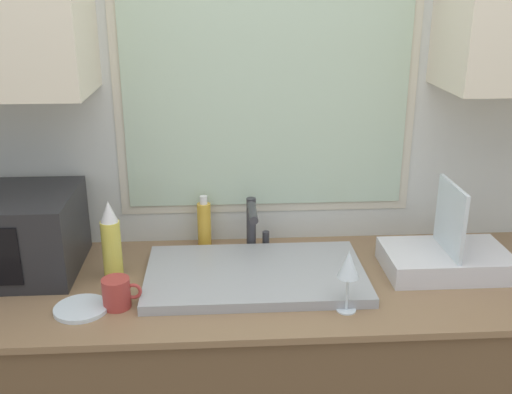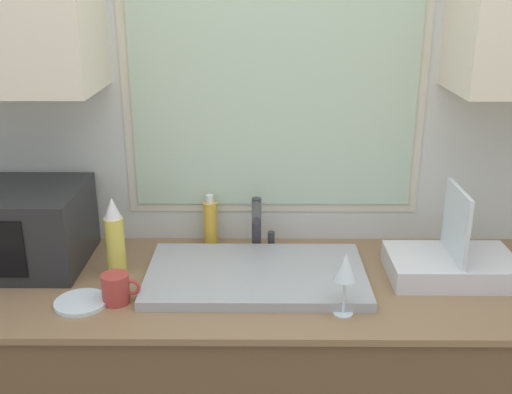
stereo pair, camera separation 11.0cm
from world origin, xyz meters
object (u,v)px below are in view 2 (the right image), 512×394
soap_bottle (210,223)px  wine_glass (345,269)px  mug_near_sink (116,288)px  microwave (7,227)px  dish_rack (451,263)px  spray_bottle (115,238)px  faucet (258,221)px

soap_bottle → wine_glass: 0.61m
mug_near_sink → microwave: bearing=147.7°
mug_near_sink → dish_rack: bearing=9.3°
mug_near_sink → spray_bottle: bearing=102.3°
dish_rack → soap_bottle: (-0.76, 0.24, 0.04)m
faucet → soap_bottle: (-0.16, 0.06, -0.03)m
dish_rack → mug_near_sink: (-0.99, -0.16, -0.00)m
spray_bottle → wine_glass: 0.71m
microwave → mug_near_sink: (0.40, -0.25, -0.08)m
microwave → spray_bottle: 0.37m
faucet → mug_near_sink: size_ratio=1.65×
dish_rack → faucet: bearing=163.2°
dish_rack → soap_bottle: dish_rack is taller
microwave → mug_near_sink: size_ratio=4.42×
dish_rack → soap_bottle: 0.79m
dish_rack → spray_bottle: 1.03m
soap_bottle → mug_near_sink: (-0.23, -0.40, -0.04)m
mug_near_sink → faucet: bearing=40.6°
faucet → spray_bottle: bearing=-159.2°
soap_bottle → wine_glass: size_ratio=1.00×
microwave → spray_bottle: same height
faucet → soap_bottle: bearing=161.0°
microwave → faucet: bearing=6.4°
dish_rack → mug_near_sink: dish_rack is taller
faucet → spray_bottle: spray_bottle is taller
mug_near_sink → wine_glass: 0.64m
spray_bottle → mug_near_sink: size_ratio=2.30×
dish_rack → mug_near_sink: size_ratio=3.49×
soap_bottle → mug_near_sink: size_ratio=1.66×
spray_bottle → mug_near_sink: (0.04, -0.18, -0.08)m
soap_bottle → wine_glass: (0.40, -0.46, 0.05)m
faucet → microwave: 0.80m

